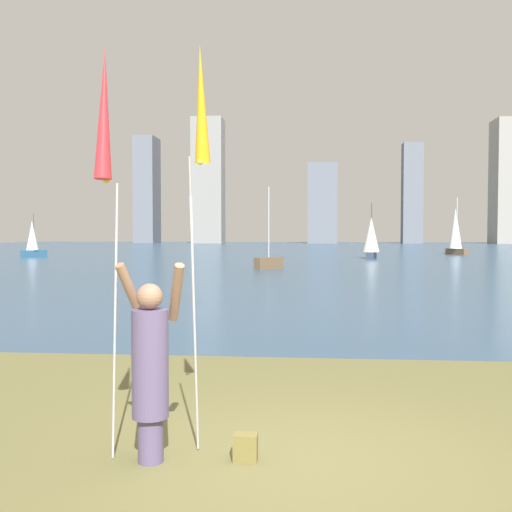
% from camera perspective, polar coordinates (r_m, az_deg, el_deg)
% --- Properties ---
extents(ground, '(120.00, 138.00, 0.12)m').
position_cam_1_polar(ground, '(56.52, 4.96, 0.08)').
color(ground, brown).
extents(person, '(0.69, 0.51, 1.89)m').
position_cam_1_polar(person, '(5.72, -10.17, -10.26)').
color(person, '#594C72').
rests_on(person, ground).
extents(kite_flag_left, '(0.16, 0.50, 3.87)m').
position_cam_1_polar(kite_flag_left, '(5.70, -14.43, 12.33)').
color(kite_flag_left, '#B2B2B7').
rests_on(kite_flag_left, ground).
extents(kite_flag_right, '(0.16, 0.78, 4.05)m').
position_cam_1_polar(kite_flag_right, '(6.17, -5.34, 13.39)').
color(kite_flag_right, '#B2B2B7').
rests_on(kite_flag_right, ground).
extents(bag, '(0.23, 0.17, 0.26)m').
position_cam_1_polar(bag, '(5.88, -1.02, -18.00)').
color(bag, olive).
rests_on(bag, ground).
extents(sailboat_0, '(1.68, 1.75, 4.80)m').
position_cam_1_polar(sailboat_0, '(34.51, 1.24, -0.61)').
color(sailboat_0, brown).
rests_on(sailboat_0, ground).
extents(sailboat_3, '(1.82, 2.40, 5.45)m').
position_cam_1_polar(sailboat_3, '(59.36, 18.72, 2.29)').
color(sailboat_3, brown).
rests_on(sailboat_3, ground).
extents(sailboat_4, '(1.59, 2.74, 4.51)m').
position_cam_1_polar(sailboat_4, '(48.56, 11.07, 1.73)').
color(sailboat_4, '#333D51').
rests_on(sailboat_4, ground).
extents(sailboat_5, '(1.78, 2.22, 3.79)m').
position_cam_1_polar(sailboat_5, '(54.52, -20.76, 1.41)').
color(sailboat_5, '#2D6084').
rests_on(sailboat_5, ground).
extents(skyline_tower_0, '(3.96, 6.53, 20.82)m').
position_cam_1_polar(skyline_tower_0, '(119.62, -10.48, 6.26)').
color(skyline_tower_0, slate).
rests_on(skyline_tower_0, ground).
extents(skyline_tower_1, '(5.80, 5.52, 23.67)m').
position_cam_1_polar(skyline_tower_1, '(113.80, -4.63, 7.22)').
color(skyline_tower_1, gray).
rests_on(skyline_tower_1, ground).
extents(skyline_tower_2, '(5.47, 7.40, 14.98)m').
position_cam_1_polar(skyline_tower_2, '(113.62, 6.38, 5.02)').
color(skyline_tower_2, slate).
rests_on(skyline_tower_2, ground).
extents(skyline_tower_3, '(3.61, 3.01, 18.58)m').
position_cam_1_polar(skyline_tower_3, '(113.96, 14.84, 5.86)').
color(skyline_tower_3, slate).
rests_on(skyline_tower_3, ground).
extents(skyline_tower_4, '(6.41, 6.03, 22.70)m').
position_cam_1_polar(skyline_tower_4, '(118.44, 23.41, 6.60)').
color(skyline_tower_4, gray).
rests_on(skyline_tower_4, ground).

